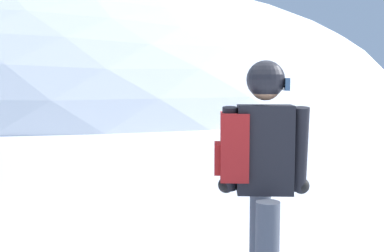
# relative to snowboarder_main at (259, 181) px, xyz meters

# --- Properties ---
(ridge_peak_main) EXTENTS (41.55, 37.39, 15.29)m
(ridge_peak_main) POSITION_rel_snowboarder_main_xyz_m (-4.65, 29.59, -0.92)
(ridge_peak_main) COLOR white
(ridge_peak_main) RESTS_ON ground
(snowboarder_main) EXTENTS (0.65, 1.81, 1.71)m
(snowboarder_main) POSITION_rel_snowboarder_main_xyz_m (0.00, 0.00, 0.00)
(snowboarder_main) COLOR blue
(snowboarder_main) RESTS_ON ground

